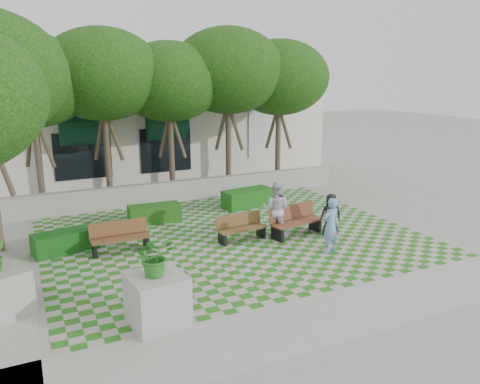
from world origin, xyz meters
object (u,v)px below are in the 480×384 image
planter_front (157,289)px  bench_mid (241,228)px  person_white (276,209)px  bench_east (295,221)px  bench_west (120,237)px  hedge_midright (247,198)px  person_blue (330,226)px  hedge_west (65,242)px  hedge_midleft (154,214)px  person_dark (331,215)px  planter_back (1,290)px

planter_front → bench_mid: bearing=45.5°
person_white → bench_mid: bearing=32.2°
bench_east → planter_front: (-5.82, -3.68, 0.34)m
bench_west → hedge_midright: (5.75, 2.81, -0.09)m
person_blue → hedge_west: bearing=-38.0°
hedge_midleft → planter_front: 7.38m
bench_east → bench_west: bearing=159.4°
person_blue → planter_front: bearing=5.3°
planter_front → person_blue: (5.91, 1.86, 0.04)m
person_blue → person_white: person_white is taller
person_dark → person_blue: bearing=74.3°
planter_back → person_white: bearing=13.6°
person_dark → bench_west: bearing=7.1°
bench_east → planter_back: bearing=-178.9°
person_dark → bench_mid: bearing=3.0°
bench_mid → person_dark: bearing=-22.0°
bench_west → planter_front: size_ratio=0.87×
bench_east → planter_front: planter_front is taller
person_white → hedge_midleft: bearing=-6.2°
planter_back → person_white: 8.46m
hedge_midright → person_blue: person_blue is taller
hedge_midright → planter_front: bearing=-128.1°
planter_front → person_dark: bearing=24.3°
hedge_midright → person_white: size_ratio=1.10×
planter_back → person_dark: 9.94m
hedge_midleft → planter_back: size_ratio=1.05×
bench_mid → planter_front: size_ratio=0.82×
hedge_midleft → person_blue: 6.64m
hedge_west → planter_back: size_ratio=1.05×
hedge_west → planter_front: size_ratio=0.92×
planter_front → person_dark: planter_front is taller
hedge_midleft → planter_front: (-1.89, -7.12, 0.50)m
person_blue → hedge_midright: bearing=-102.1°
bench_east → planter_back: (-8.87, -1.78, 0.11)m
bench_west → planter_back: size_ratio=0.99×
bench_mid → person_blue: (1.97, -2.15, 0.45)m
hedge_midright → planter_front: planter_front is taller
hedge_midright → person_white: person_white is taller
bench_west → hedge_west: bearing=156.3°
hedge_midright → planter_front: 9.58m
planter_back → person_white: size_ratio=0.95×
bench_east → bench_mid: bench_east is taller
bench_mid → person_blue: 2.95m
hedge_midleft → planter_back: planter_back is taller
bench_mid → planter_front: planter_front is taller
planter_front → person_blue: 6.19m
planter_front → bench_east: bearing=32.3°
hedge_midright → person_blue: (0.00, -5.67, 0.50)m
hedge_midright → hedge_west: size_ratio=1.10×
bench_west → person_blue: (5.76, -2.86, 0.42)m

